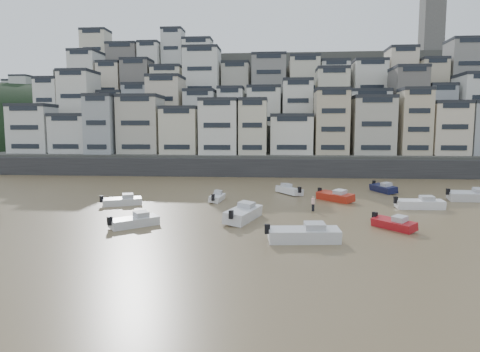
# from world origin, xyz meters

# --- Properties ---
(ground) EXTENTS (400.00, 400.00, 0.00)m
(ground) POSITION_xyz_m (0.00, 0.00, 0.00)
(ground) COLOR olive
(ground) RESTS_ON ground
(harbor_wall) EXTENTS (140.00, 3.00, 3.50)m
(harbor_wall) POSITION_xyz_m (10.00, 65.00, 1.75)
(harbor_wall) COLOR #38383A
(harbor_wall) RESTS_ON ground
(hillside) EXTENTS (141.04, 66.00, 50.00)m
(hillside) POSITION_xyz_m (14.73, 104.84, 13.01)
(hillside) COLOR #4C4C47
(hillside) RESTS_ON ground
(headland) EXTENTS (216.00, 135.00, 53.33)m
(headland) POSITION_xyz_m (-95.00, 135.00, 0.02)
(headland) COLOR black
(headland) RESTS_ON ground
(boat_a) EXTENTS (6.68, 2.80, 1.77)m
(boat_a) POSITION_xyz_m (10.71, 16.63, 0.88)
(boat_a) COLOR silver
(boat_a) RESTS_ON ground
(boat_b) EXTENTS (4.09, 4.63, 1.28)m
(boat_b) POSITION_xyz_m (19.40, 21.96, 0.64)
(boat_b) COLOR #A9141C
(boat_b) RESTS_ON ground
(boat_c) EXTENTS (4.14, 7.34, 1.90)m
(boat_c) POSITION_xyz_m (5.02, 24.61, 0.95)
(boat_c) COLOR silver
(boat_c) RESTS_ON ground
(boat_d) EXTENTS (6.03, 2.17, 1.63)m
(boat_d) POSITION_xyz_m (25.25, 32.78, 0.81)
(boat_d) COLOR white
(boat_d) RESTS_ON ground
(boat_e) EXTENTS (5.21, 5.57, 1.57)m
(boat_e) POSITION_xyz_m (16.03, 37.43, 0.78)
(boat_e) COLOR #AD2515
(boat_e) RESTS_ON ground
(boat_f) EXTENTS (1.91, 4.65, 1.24)m
(boat_f) POSITION_xyz_m (0.70, 35.99, 0.62)
(boat_f) COLOR white
(boat_f) RESTS_ON ground
(boat_g) EXTENTS (6.69, 2.39, 1.81)m
(boat_g) POSITION_xyz_m (33.85, 38.69, 0.90)
(boat_g) COLOR silver
(boat_g) RESTS_ON ground
(boat_h) EXTENTS (4.40, 5.63, 1.50)m
(boat_h) POSITION_xyz_m (10.23, 42.87, 0.75)
(boat_h) COLOR silver
(boat_h) RESTS_ON ground
(boat_i) EXTENTS (3.48, 5.91, 1.53)m
(boat_i) POSITION_xyz_m (24.18, 45.81, 0.77)
(boat_i) COLOR #121539
(boat_i) RESTS_ON ground
(boat_j) EXTENTS (4.91, 4.74, 1.40)m
(boat_j) POSITION_xyz_m (-5.20, 20.85, 0.70)
(boat_j) COLOR silver
(boat_j) RESTS_ON ground
(boat_k) EXTENTS (5.31, 3.62, 1.39)m
(boat_k) POSITION_xyz_m (-10.52, 31.96, 0.69)
(boat_k) COLOR silver
(boat_k) RESTS_ON ground
(person_pink) EXTENTS (0.44, 0.44, 1.74)m
(person_pink) POSITION_xyz_m (12.59, 30.27, 0.87)
(person_pink) COLOR beige
(person_pink) RESTS_ON ground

